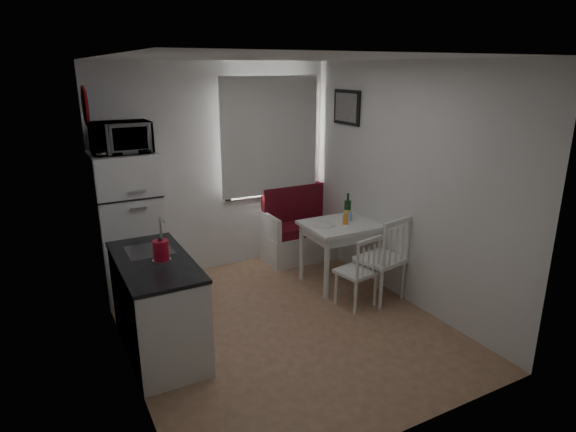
# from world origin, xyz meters

# --- Properties ---
(floor) EXTENTS (3.00, 3.50, 0.02)m
(floor) POSITION_xyz_m (0.00, 0.00, 0.00)
(floor) COLOR #936A4E
(floor) RESTS_ON ground
(ceiling) EXTENTS (3.00, 3.50, 0.02)m
(ceiling) POSITION_xyz_m (0.00, 0.00, 2.60)
(ceiling) COLOR white
(ceiling) RESTS_ON wall_back
(wall_back) EXTENTS (3.00, 0.02, 2.60)m
(wall_back) POSITION_xyz_m (0.00, 1.75, 1.30)
(wall_back) COLOR white
(wall_back) RESTS_ON floor
(wall_front) EXTENTS (3.00, 0.02, 2.60)m
(wall_front) POSITION_xyz_m (0.00, -1.75, 1.30)
(wall_front) COLOR white
(wall_front) RESTS_ON floor
(wall_left) EXTENTS (0.02, 3.50, 2.60)m
(wall_left) POSITION_xyz_m (-1.50, 0.00, 1.30)
(wall_left) COLOR white
(wall_left) RESTS_ON floor
(wall_right) EXTENTS (0.02, 3.50, 2.60)m
(wall_right) POSITION_xyz_m (1.50, 0.00, 1.30)
(wall_right) COLOR white
(wall_right) RESTS_ON floor
(window) EXTENTS (1.22, 0.06, 1.47)m
(window) POSITION_xyz_m (0.70, 1.72, 1.62)
(window) COLOR white
(window) RESTS_ON wall_back
(curtain) EXTENTS (1.35, 0.02, 1.50)m
(curtain) POSITION_xyz_m (0.70, 1.65, 1.68)
(curtain) COLOR white
(curtain) RESTS_ON wall_back
(kitchen_counter) EXTENTS (0.62, 1.32, 1.16)m
(kitchen_counter) POSITION_xyz_m (-1.20, 0.16, 0.46)
(kitchen_counter) COLOR white
(kitchen_counter) RESTS_ON floor
(wall_sign) EXTENTS (0.03, 0.40, 0.40)m
(wall_sign) POSITION_xyz_m (-1.47, 1.45, 2.15)
(wall_sign) COLOR #1C1FAA
(wall_sign) RESTS_ON wall_left
(picture_frame) EXTENTS (0.04, 0.52, 0.42)m
(picture_frame) POSITION_xyz_m (1.48, 1.10, 2.05)
(picture_frame) COLOR black
(picture_frame) RESTS_ON wall_right
(bench) EXTENTS (1.38, 0.53, 0.99)m
(bench) POSITION_xyz_m (1.25, 1.51, 0.33)
(bench) COLOR white
(bench) RESTS_ON floor
(dining_table) EXTENTS (1.02, 0.72, 0.76)m
(dining_table) POSITION_xyz_m (1.17, 0.58, 0.67)
(dining_table) COLOR white
(dining_table) RESTS_ON floor
(chair_left) EXTENTS (0.45, 0.43, 0.44)m
(chair_left) POSITION_xyz_m (0.92, -0.07, 0.51)
(chair_left) COLOR white
(chair_left) RESTS_ON floor
(chair_right) EXTENTS (0.54, 0.53, 0.53)m
(chair_right) POSITION_xyz_m (1.25, -0.09, 0.61)
(chair_right) COLOR white
(chair_right) RESTS_ON floor
(fridge) EXTENTS (0.66, 0.66, 1.66)m
(fridge) POSITION_xyz_m (-1.18, 1.40, 0.83)
(fridge) COLOR white
(fridge) RESTS_ON floor
(microwave) EXTENTS (0.59, 0.40, 0.33)m
(microwave) POSITION_xyz_m (-1.18, 1.35, 1.82)
(microwave) COLOR white
(microwave) RESTS_ON fridge
(kettle) EXTENTS (0.16, 0.16, 0.22)m
(kettle) POSITION_xyz_m (-1.15, 0.05, 1.01)
(kettle) COLOR #B60E24
(kettle) RESTS_ON kitchen_counter
(wine_bottle) EXTENTS (0.08, 0.08, 0.32)m
(wine_bottle) POSITION_xyz_m (1.25, 0.68, 0.92)
(wine_bottle) COLOR #123917
(wine_bottle) RESTS_ON dining_table
(drinking_glass_orange) EXTENTS (0.06, 0.06, 0.11)m
(drinking_glass_orange) POSITION_xyz_m (1.12, 0.53, 0.81)
(drinking_glass_orange) COLOR orange
(drinking_glass_orange) RESTS_ON dining_table
(drinking_glass_blue) EXTENTS (0.06, 0.06, 0.10)m
(drinking_glass_blue) POSITION_xyz_m (1.25, 0.63, 0.81)
(drinking_glass_blue) COLOR #87B0E7
(drinking_glass_blue) RESTS_ON dining_table
(plate) EXTENTS (0.25, 0.25, 0.02)m
(plate) POSITION_xyz_m (0.87, 0.60, 0.77)
(plate) COLOR white
(plate) RESTS_ON dining_table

